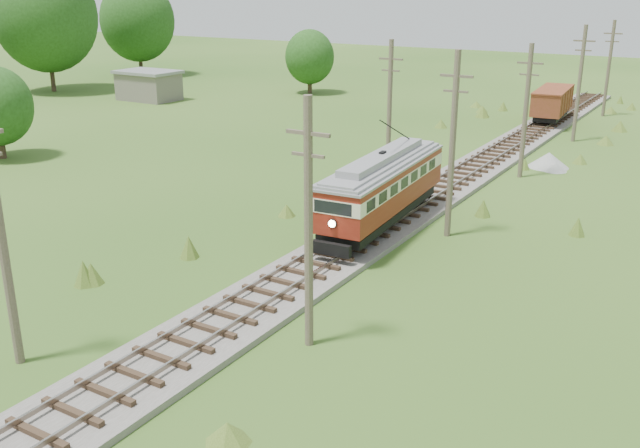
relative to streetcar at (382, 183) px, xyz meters
The scene contains 15 objects.
railbed_main 4.56m from the streetcar, 90.00° to the left, with size 3.60×96.00×0.57m.
streetcar is the anchor object (origin of this frame).
gondola 33.38m from the streetcar, 90.00° to the left, with size 3.16×7.90×2.56m.
gravel_pile 17.94m from the streetcar, 77.06° to the left, with size 2.82×2.99×1.03m.
utility_pole_r_2 12.64m from the streetcar, 74.67° to the right, with size 1.60×0.30×8.60m.
utility_pole_r_3 3.99m from the streetcar, 16.69° to the left, with size 1.60×0.30×9.00m.
utility_pole_r_4 14.40m from the streetcar, 77.87° to the left, with size 1.60×0.30×8.40m.
utility_pole_r_5 27.26m from the streetcar, 82.81° to the left, with size 1.60×0.30×8.90m.
utility_pole_r_6 40.14m from the streetcar, 85.42° to the left, with size 1.60×0.30×8.70m.
utility_pole_l_a 18.65m from the streetcar, 103.11° to the right, with size 1.60×0.30×9.00m.
utility_pole_l_b 11.11m from the streetcar, 114.32° to the left, with size 1.60×0.30×8.60m.
tree_left_4 59.37m from the streetcar, 156.07° to the left, with size 11.34×11.34×14.61m.
tree_left_5 68.95m from the streetcar, 144.49° to the left, with size 9.66×9.66×12.44m.
tree_mid_a 47.20m from the streetcar, 126.41° to the left, with size 5.46×5.46×7.03m.
shed 47.16m from the streetcar, 148.04° to the left, with size 6.40×4.40×3.10m.
Camera 1 is at (15.06, -0.62, 11.88)m, focal length 40.00 mm.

